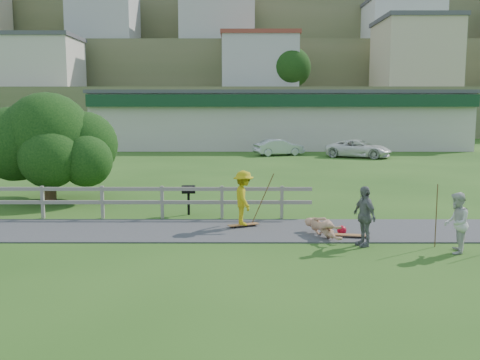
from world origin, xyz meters
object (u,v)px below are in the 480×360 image
at_px(skater_fallen, 323,227).
at_px(spectator_a, 456,223).
at_px(spectator_b, 364,216).
at_px(skater_rider, 243,201).
at_px(car_silver, 279,147).
at_px(car_white, 358,149).
at_px(tree, 49,157).
at_px(bbq, 189,200).

bearing_deg(skater_fallen, spectator_a, -48.74).
bearing_deg(spectator_b, skater_rider, -143.17).
height_order(spectator_a, car_silver, spectator_a).
height_order(spectator_b, car_white, spectator_b).
height_order(skater_fallen, spectator_a, spectator_a).
xyz_separation_m(spectator_b, car_white, (5.31, 25.06, -0.16)).
bearing_deg(spectator_a, car_white, -162.48).
distance_m(skater_fallen, car_silver, 25.91).
height_order(spectator_a, tree, tree).
relative_size(skater_fallen, car_white, 0.35).
relative_size(skater_fallen, spectator_a, 1.05).
distance_m(spectator_b, car_silver, 26.80).
distance_m(skater_rider, car_white, 24.47).
bearing_deg(skater_fallen, car_silver, 67.10).
bearing_deg(spectator_a, skater_rider, -93.25).
relative_size(spectator_b, car_white, 0.35).
bearing_deg(skater_rider, bbq, 31.82).
bearing_deg(bbq, car_white, 57.67).
distance_m(skater_rider, car_silver, 24.83).
relative_size(spectator_a, car_silver, 0.42).
bearing_deg(skater_fallen, spectator_b, -65.03).
relative_size(spectator_a, bbq, 1.55).
bearing_deg(spectator_a, tree, -95.88).
bearing_deg(spectator_a, car_silver, -150.18).
height_order(skater_rider, spectator_a, skater_rider).
height_order(skater_rider, car_white, skater_rider).
relative_size(skater_fallen, bbq, 1.63).
relative_size(spectator_a, spectator_b, 0.96).
bearing_deg(bbq, spectator_a, -39.52).
relative_size(car_silver, bbq, 3.72).
bearing_deg(skater_rider, spectator_b, -134.66).
xyz_separation_m(spectator_a, spectator_b, (-2.18, 0.71, 0.03)).
bearing_deg(spectator_b, spectator_a, 52.43).
height_order(spectator_a, car_white, spectator_a).
xyz_separation_m(skater_rider, spectator_b, (3.22, -2.13, -0.03)).
bearing_deg(skater_fallen, car_white, 53.79).
bearing_deg(tree, spectator_a, -30.33).
xyz_separation_m(car_silver, car_white, (5.71, -1.74, 0.03)).
bearing_deg(tree, bbq, -25.72).
bearing_deg(spectator_a, spectator_b, -83.45).
relative_size(skater_rider, skater_fallen, 1.02).
xyz_separation_m(car_silver, tree, (-10.49, -19.86, 1.13)).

